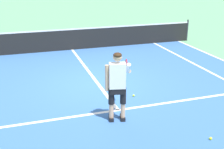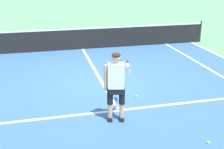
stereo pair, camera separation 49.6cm
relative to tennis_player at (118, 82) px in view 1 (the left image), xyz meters
name	(u,v)px [view 1 (the left image)]	position (x,y,z in m)	size (l,w,h in m)	color
ground_plane	(98,83)	(0.18, 2.50, -0.99)	(80.00, 80.00, 0.00)	#609E70
court_inner_surface	(104,92)	(0.18, 1.71, -0.99)	(10.98, 10.72, 0.00)	#3866A8
line_service	(118,110)	(0.18, 0.48, -0.99)	(8.23, 0.10, 0.01)	white
line_centre_service	(89,72)	(0.18, 3.68, -0.99)	(0.10, 6.40, 0.01)	white
line_singles_right	(220,77)	(4.30, 1.71, -0.99)	(0.10, 10.32, 0.01)	white
tennis_net	(72,39)	(0.18, 6.88, -0.49)	(11.96, 0.08, 1.07)	#333338
tennis_player	(118,82)	(0.00, 0.00, 0.00)	(0.83, 1.06, 1.71)	black
tennis_ball_near_feet	(134,96)	(0.90, 1.16, -0.96)	(0.07, 0.07, 0.07)	#CCE02D
tennis_ball_mid_court	(211,138)	(1.63, -1.47, -0.96)	(0.07, 0.07, 0.07)	#CCE02D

